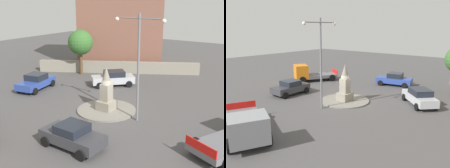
# 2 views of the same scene
# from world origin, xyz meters

# --- Properties ---
(ground_plane) EXTENTS (80.00, 80.00, 0.00)m
(ground_plane) POSITION_xyz_m (0.00, 0.00, 0.00)
(ground_plane) COLOR #4F4C4C
(traffic_island) EXTENTS (4.60, 4.60, 0.12)m
(traffic_island) POSITION_xyz_m (0.00, 0.00, 0.06)
(traffic_island) COLOR gray
(traffic_island) RESTS_ON ground
(monument) EXTENTS (1.21, 1.21, 3.41)m
(monument) POSITION_xyz_m (0.00, 0.00, 1.56)
(monument) COLOR gray
(monument) RESTS_ON traffic_island
(streetlamp) EXTENTS (3.76, 0.28, 7.55)m
(streetlamp) POSITION_xyz_m (2.89, -0.27, 4.63)
(streetlamp) COLOR slate
(streetlamp) RESTS_ON ground
(car_silver_passing) EXTENTS (4.11, 4.13, 1.52)m
(car_silver_passing) POSITION_xyz_m (-3.35, 5.84, 0.78)
(car_silver_passing) COLOR #B7BABF
(car_silver_passing) RESTS_ON ground
(car_blue_far_side) EXTENTS (2.74, 4.38, 1.52)m
(car_blue_far_side) POSITION_xyz_m (-8.77, 0.67, 0.76)
(car_blue_far_side) COLOR #2D479E
(car_blue_far_side) RESTS_ON ground
(car_dark_grey_approaching) EXTENTS (3.93, 1.99, 1.47)m
(car_dark_grey_approaching) POSITION_xyz_m (1.70, -5.79, 0.75)
(car_dark_grey_approaching) COLOR #38383D
(car_dark_grey_approaching) RESTS_ON ground
(stone_boundary_wall) EXTENTS (16.58, 9.63, 1.33)m
(stone_boundary_wall) POSITION_xyz_m (-5.79, 10.43, 0.67)
(stone_boundary_wall) COLOR gray
(stone_boundary_wall) RESTS_ON ground
(corner_building) EXTENTS (12.19, 10.78, 11.62)m
(corner_building) POSITION_xyz_m (-8.13, 14.65, 5.81)
(corner_building) COLOR brown
(corner_building) RESTS_ON ground
(tree_near_wall) EXTENTS (2.82, 2.82, 5.07)m
(tree_near_wall) POSITION_xyz_m (-8.95, 7.54, 3.63)
(tree_near_wall) COLOR brown
(tree_near_wall) RESTS_ON ground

